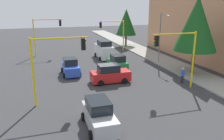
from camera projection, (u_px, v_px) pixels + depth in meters
The scene contains 17 objects.
ground_plane at pixel (104, 77), 27.21m from camera, with size 120.00×120.00×0.00m, color #353538.
sidewalk_kerb at pixel (163, 60), 34.78m from camera, with size 80.00×4.00×0.15m, color gray.
lane_arrow_near at pixel (106, 130), 15.78m from camera, with size 2.40×1.10×1.10m.
apartment_block at pixel (210, 10), 35.71m from camera, with size 24.19×9.30×14.35m.
traffic_signal_far_right at pixel (45, 30), 37.27m from camera, with size 0.36×4.59×5.87m.
traffic_signal_near_left at pixel (178, 50), 22.23m from camera, with size 0.36×4.59×5.66m.
traffic_signal_far_left at pixel (113, 30), 40.62m from camera, with size 0.36×4.59×5.37m.
traffic_signal_near_right at pixel (55, 57), 18.96m from camera, with size 0.36×4.59×5.70m.
street_lamp_curbside at pixel (161, 33), 31.96m from camera, with size 2.15×0.28×7.00m.
tree_roadside_far at pixel (126, 22), 45.15m from camera, with size 3.93×3.93×7.16m.
tree_roadside_near at pixel (197, 24), 26.75m from camera, with size 4.93×4.93×9.04m.
delivery_van_white at pixel (104, 50), 36.07m from camera, with size 4.80×2.22×2.77m.
car_red at pixel (110, 74), 25.17m from camera, with size 2.10×4.18×1.98m.
car_silver at pixel (99, 115), 15.99m from camera, with size 4.17×1.97×1.98m.
car_blue at pixel (71, 67), 27.90m from camera, with size 3.82×2.03×1.98m.
car_green at pixel (117, 63), 29.84m from camera, with size 3.81×2.02×1.98m.
pedestrian_crossing at pixel (183, 75), 24.82m from camera, with size 0.40×0.24×1.70m.
Camera 1 is at (25.04, -6.82, 8.26)m, focal length 37.65 mm.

